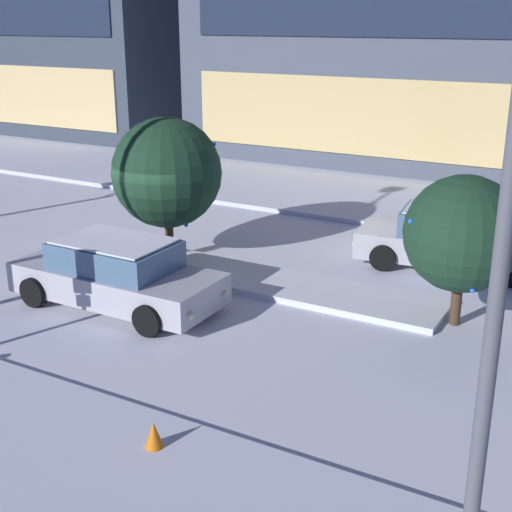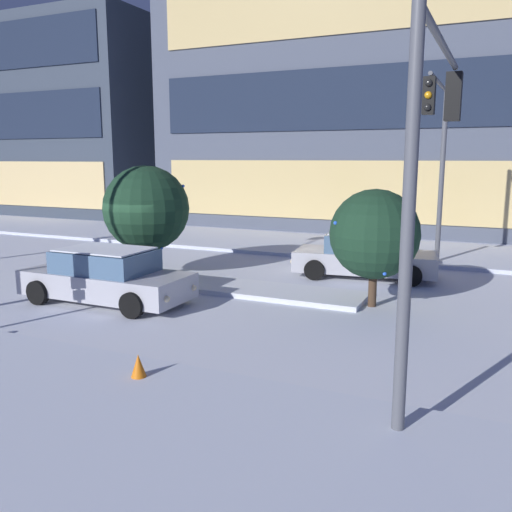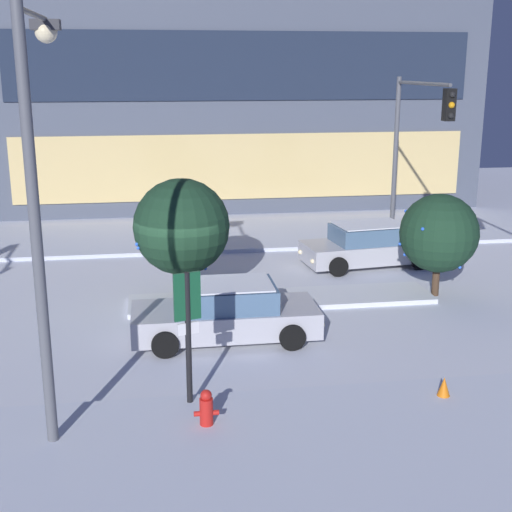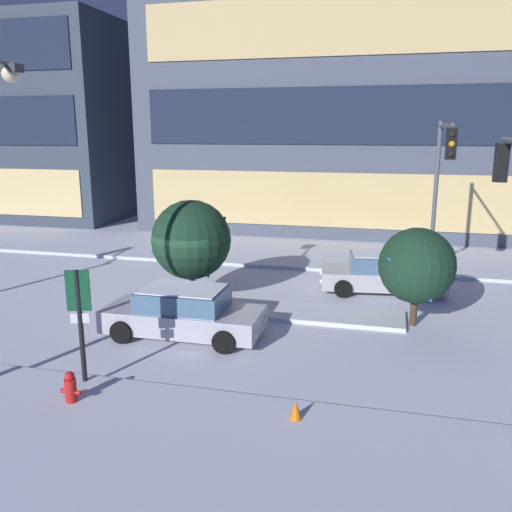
{
  "view_description": "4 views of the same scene",
  "coord_description": "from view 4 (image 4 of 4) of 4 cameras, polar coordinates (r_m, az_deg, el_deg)",
  "views": [
    {
      "loc": [
        10.83,
        -13.59,
        6.01
      ],
      "look_at": [
        3.76,
        -0.99,
        1.1
      ],
      "focal_mm": 49.51,
      "sensor_mm": 36.0,
      "label": 1
    },
    {
      "loc": [
        10.84,
        -13.96,
        3.91
      ],
      "look_at": [
        4.43,
        0.12,
        1.09
      ],
      "focal_mm": 37.94,
      "sensor_mm": 36.0,
      "label": 2
    },
    {
      "loc": [
        -0.53,
        -19.23,
        6.73
      ],
      "look_at": [
        2.13,
        -1.5,
        1.88
      ],
      "focal_mm": 49.1,
      "sensor_mm": 36.0,
      "label": 3
    },
    {
      "loc": [
        6.92,
        -16.69,
        6.0
      ],
      "look_at": [
        3.02,
        -1.04,
        2.21
      ],
      "focal_mm": 37.55,
      "sensor_mm": 36.0,
      "label": 4
    }
  ],
  "objects": [
    {
      "name": "traffic_light_corner_far_right",
      "position": [
        21.56,
        19.15,
        8.46
      ],
      "size": [
        0.32,
        5.03,
        6.38
      ],
      "rotation": [
        0.0,
        0.0,
        -1.57
      ],
      "color": "#565960",
      "rests_on": "ground"
    },
    {
      "name": "median_strip",
      "position": [
        18.23,
        1.3,
        -5.78
      ],
      "size": [
        9.0,
        1.8,
        0.14
      ],
      "primitive_type": "cube",
      "color": "silver",
      "rests_on": "ground"
    },
    {
      "name": "construction_cone",
      "position": [
        11.63,
        4.25,
        -16.32
      ],
      "size": [
        0.36,
        0.36,
        0.55
      ],
      "primitive_type": "cone",
      "color": "orange",
      "rests_on": "ground"
    },
    {
      "name": "fire_hydrant",
      "position": [
        12.85,
        -19.13,
        -13.34
      ],
      "size": [
        0.48,
        0.26,
        0.85
      ],
      "color": "red",
      "rests_on": "ground"
    },
    {
      "name": "office_tower_secondary",
      "position": [
        41.72,
        -23.11,
        12.99
      ],
      "size": [
        14.16,
        8.51,
        13.16
      ],
      "color": "#384251",
      "rests_on": "ground"
    },
    {
      "name": "parking_info_sign",
      "position": [
        13.2,
        -18.26,
        -5.8
      ],
      "size": [
        0.54,
        0.22,
        2.88
      ],
      "rotation": [
        0.0,
        0.0,
        1.87
      ],
      "color": "black",
      "rests_on": "ground"
    },
    {
      "name": "curb_strip_near",
      "position": [
        12.26,
        -23.8,
        -16.94
      ],
      "size": [
        52.0,
        5.2,
        0.14
      ],
      "primitive_type": "cube",
      "color": "silver",
      "rests_on": "ground"
    },
    {
      "name": "car_far",
      "position": [
        20.87,
        13.34,
        -1.83
      ],
      "size": [
        4.83,
        2.49,
        1.49
      ],
      "rotation": [
        0.0,
        0.0,
        3.27
      ],
      "color": "#B7B7C1",
      "rests_on": "ground"
    },
    {
      "name": "decorated_tree_left_of_median",
      "position": [
        18.9,
        -6.91,
        1.72
      ],
      "size": [
        2.8,
        2.8,
        3.67
      ],
      "color": "#473323",
      "rests_on": "ground"
    },
    {
      "name": "decorated_tree_median",
      "position": [
        17.22,
        16.76,
        -1.0
      ],
      "size": [
        2.35,
        2.35,
        3.12
      ],
      "color": "#473323",
      "rests_on": "ground"
    },
    {
      "name": "curb_strip_far",
      "position": [
        26.78,
        -1.35,
        0.42
      ],
      "size": [
        52.0,
        5.2,
        0.14
      ],
      "primitive_type": "cube",
      "color": "silver",
      "rests_on": "ground"
    },
    {
      "name": "car_near",
      "position": [
        16.13,
        -7.74,
        -6.05
      ],
      "size": [
        4.8,
        2.12,
        1.49
      ],
      "rotation": [
        0.0,
        0.0,
        0.0
      ],
      "color": "#B7B7C1",
      "rests_on": "ground"
    },
    {
      "name": "ground",
      "position": [
        19.04,
        -8.13,
        -5.29
      ],
      "size": [
        52.0,
        52.0,
        0.0
      ],
      "primitive_type": "plane",
      "color": "silver"
    }
  ]
}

